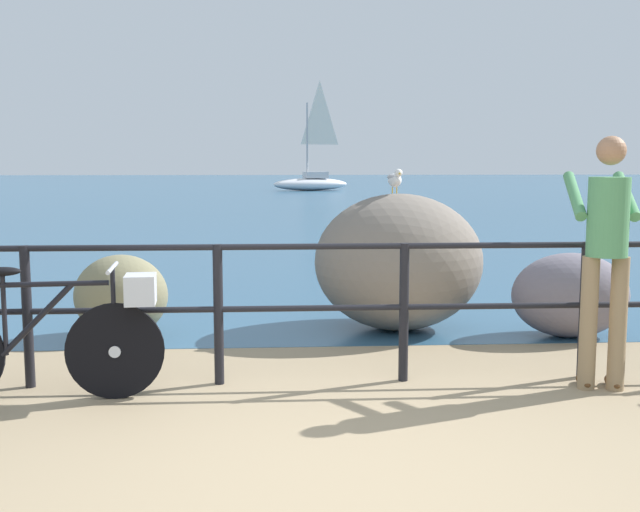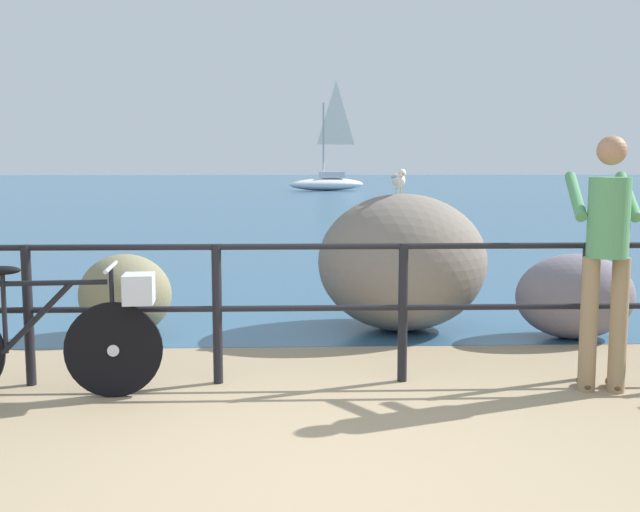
{
  "view_description": "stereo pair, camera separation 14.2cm",
  "coord_description": "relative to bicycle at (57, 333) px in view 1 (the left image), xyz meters",
  "views": [
    {
      "loc": [
        -0.27,
        -3.63,
        1.6
      ],
      "look_at": [
        0.08,
        2.15,
        0.88
      ],
      "focal_mm": 42.54,
      "sensor_mm": 36.0,
      "label": 1
    },
    {
      "loc": [
        -0.13,
        -3.64,
        1.6
      ],
      "look_at": [
        0.08,
        2.15,
        0.88
      ],
      "focal_mm": 42.54,
      "sensor_mm": 36.0,
      "label": 2
    }
  ],
  "objects": [
    {
      "name": "ground_plane",
      "position": [
        1.72,
        18.58,
        -0.51
      ],
      "size": [
        120.0,
        120.0,
        0.1
      ],
      "primitive_type": "cube",
      "color": "#937F60"
    },
    {
      "name": "sea_surface",
      "position": [
        1.72,
        46.39,
        -0.46
      ],
      "size": [
        120.0,
        90.0,
        0.01
      ],
      "primitive_type": "cube",
      "color": "#2D5675",
      "rests_on": "ground_plane"
    },
    {
      "name": "promenade_railing",
      "position": [
        1.72,
        0.34,
        0.17
      ],
      "size": [
        9.5,
        0.07,
        1.02
      ],
      "color": "black",
      "rests_on": "ground_plane"
    },
    {
      "name": "bicycle",
      "position": [
        0.0,
        0.0,
        0.0
      ],
      "size": [
        1.7,
        0.48,
        0.92
      ],
      "rotation": [
        0.0,
        0.0,
        0.09
      ],
      "color": "black",
      "rests_on": "ground_plane"
    },
    {
      "name": "person_at_railing",
      "position": [
        3.76,
        0.06,
        0.53
      ],
      "size": [
        0.52,
        0.67,
        1.78
      ],
      "rotation": [
        0.0,
        0.0,
        1.39
      ],
      "color": "#8C7251",
      "rests_on": "ground_plane"
    },
    {
      "name": "breakwater_boulder_main",
      "position": [
        2.64,
        2.07,
        0.19
      ],
      "size": [
        1.61,
        1.44,
        1.31
      ],
      "color": "slate",
      "rests_on": "ground"
    },
    {
      "name": "breakwater_boulder_left",
      "position": [
        0.04,
        1.91,
        -0.08
      ],
      "size": [
        0.85,
        0.72,
        0.76
      ],
      "color": "#7B7555",
      "rests_on": "ground"
    },
    {
      "name": "breakwater_boulder_right",
      "position": [
        4.16,
        1.65,
        -0.08
      ],
      "size": [
        1.08,
        0.73,
        0.78
      ],
      "color": "slate",
      "rests_on": "ground"
    },
    {
      "name": "seagull",
      "position": [
        2.6,
        2.09,
        0.98
      ],
      "size": [
        0.15,
        0.34,
        0.23
      ],
      "rotation": [
        0.0,
        0.0,
        4.84
      ],
      "color": "gold",
      "rests_on": "breakwater_boulder_main"
    },
    {
      "name": "sailboat",
      "position": [
        3.6,
        37.96,
        0.24
      ],
      "size": [
        4.59,
        2.52,
        6.16
      ],
      "rotation": [
        0.0,
        0.0,
        3.44
      ],
      "color": "white",
      "rests_on": "sea_surface"
    }
  ]
}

